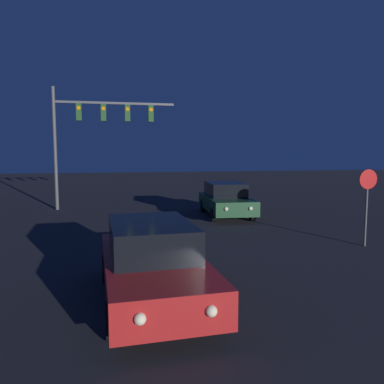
# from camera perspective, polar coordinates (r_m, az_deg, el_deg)

# --- Properties ---
(car_near) EXTENTS (2.11, 4.75, 1.59)m
(car_near) POSITION_cam_1_polar(r_m,az_deg,el_deg) (7.82, -6.09, -10.40)
(car_near) COLOR #B21E1E
(car_near) RESTS_ON ground_plane
(car_far) EXTENTS (2.24, 4.79, 1.59)m
(car_far) POSITION_cam_1_polar(r_m,az_deg,el_deg) (18.03, 5.15, -1.07)
(car_far) COLOR #1E4728
(car_far) RESTS_ON ground_plane
(traffic_signal_mast) EXTENTS (6.41, 0.30, 6.45)m
(traffic_signal_mast) POSITION_cam_1_polar(r_m,az_deg,el_deg) (20.95, -14.67, 9.99)
(traffic_signal_mast) COLOR #4C4C51
(traffic_signal_mast) RESTS_ON ground_plane
(stop_sign) EXTENTS (0.63, 0.07, 2.50)m
(stop_sign) POSITION_cam_1_polar(r_m,az_deg,el_deg) (13.24, 25.14, -0.26)
(stop_sign) COLOR #4C4C51
(stop_sign) RESTS_ON ground_plane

